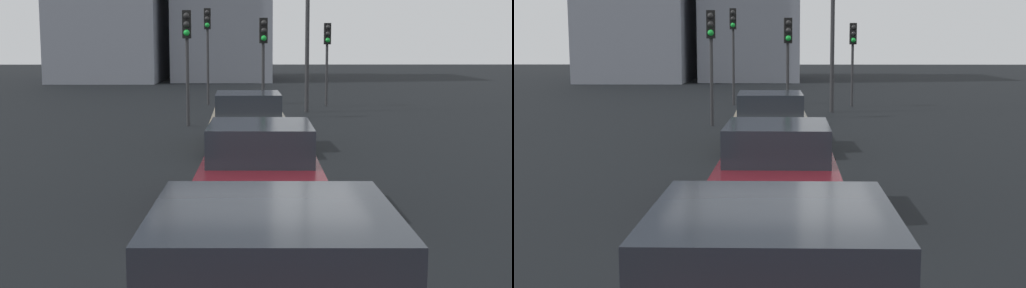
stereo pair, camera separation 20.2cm
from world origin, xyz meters
TOP-DOWN VIEW (x-y plane):
  - ground_plane at (0.00, 0.00)m, footprint 160.00×160.00m
  - car_beige_lead at (9.64, 0.15)m, footprint 4.57×2.14m
  - car_maroon_second at (2.60, -0.05)m, footprint 4.46×2.12m
  - traffic_light_near_left at (21.51, -3.22)m, footprint 0.32×0.29m
  - traffic_light_near_right at (14.30, 2.14)m, footprint 0.32×0.28m
  - traffic_light_far_left at (16.70, -0.39)m, footprint 0.33×0.30m
  - traffic_light_far_right at (22.22, 1.93)m, footprint 0.32×0.28m

SIDE VIEW (x-z plane):
  - ground_plane at x=0.00m, z-range -0.20..0.00m
  - car_beige_lead at x=9.64m, z-range -0.02..1.43m
  - car_maroon_second at x=2.60m, z-range -0.02..1.44m
  - traffic_light_near_left at x=21.51m, z-range 0.79..4.34m
  - traffic_light_far_left at x=16.70m, z-range 0.80..4.41m
  - traffic_light_near_right at x=14.30m, z-range 0.83..4.59m
  - traffic_light_far_right at x=22.22m, z-range 0.92..5.12m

